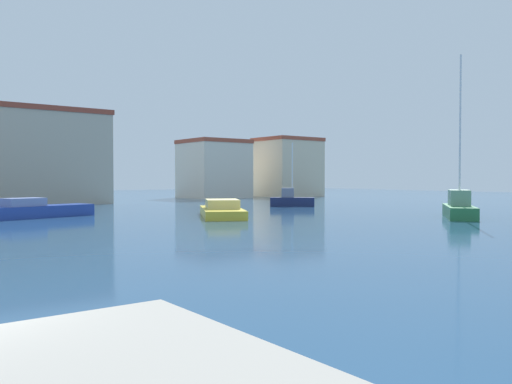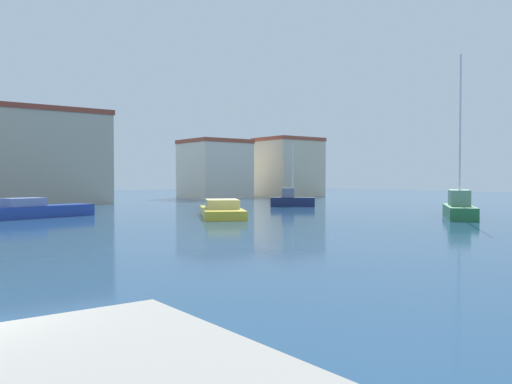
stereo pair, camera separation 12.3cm
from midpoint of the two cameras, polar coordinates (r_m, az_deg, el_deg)
name	(u,v)px [view 2 (the right image)]	position (r m, az deg, el deg)	size (l,w,h in m)	color
water	(182,223)	(31.36, -7.87, -3.29)	(160.00, 160.00, 0.00)	navy
sailboat_green_outer_mooring	(459,207)	(37.43, 21.11, -1.53)	(6.09, 5.20, 10.71)	#28703D
motorboat_blue_behind_lamppost	(36,210)	(37.95, -22.46, -1.80)	(7.51, 3.66, 1.32)	#233D93
sailboat_navy_center_channel	(292,200)	(48.89, 3.95, -0.84)	(3.77, 3.54, 5.87)	#19234C
motorboat_yellow_distant_east	(222,210)	(35.89, -3.61, -1.97)	(5.93, 7.91, 1.19)	gold
harbor_office	(36,157)	(57.67, -22.56, 3.52)	(13.12, 8.92, 9.47)	#B2A893
waterfront_apartments	(215,169)	(69.80, -4.43, 2.50)	(7.60, 7.52, 7.60)	beige
warehouse_block	(288,167)	(75.40, 3.54, 2.68)	(7.98, 7.19, 8.27)	beige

